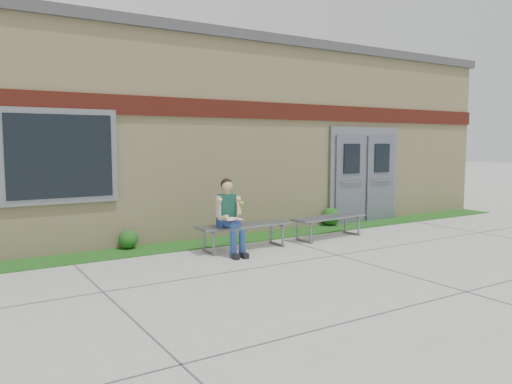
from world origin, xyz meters
TOP-DOWN VIEW (x-y plane):
  - ground at (0.00, 0.00)m, footprint 80.00×80.00m
  - grass_strip at (0.00, 2.60)m, footprint 16.00×0.80m
  - school_building at (-0.00, 5.99)m, footprint 16.20×6.22m
  - bench_left at (-0.11, 1.78)m, footprint 1.78×0.54m
  - bench_right at (1.89, 1.78)m, footprint 1.73×0.61m
  - girl at (-0.51, 1.58)m, footprint 0.46×0.79m
  - shrub_mid at (-1.91, 2.85)m, footprint 0.34×0.34m
  - shrub_east at (2.86, 2.85)m, footprint 0.41×0.41m

SIDE VIEW (x-z plane):
  - ground at x=0.00m, z-range 0.00..0.00m
  - grass_strip at x=0.00m, z-range 0.00..0.02m
  - shrub_mid at x=-1.91m, z-range 0.02..0.36m
  - shrub_east at x=2.86m, z-range 0.02..0.43m
  - bench_right at x=1.89m, z-range 0.12..0.56m
  - bench_left at x=-0.11m, z-range 0.12..0.58m
  - girl at x=-0.51m, z-range 0.04..1.35m
  - school_building at x=0.00m, z-range 0.00..4.20m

